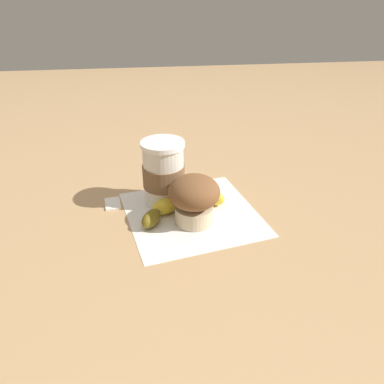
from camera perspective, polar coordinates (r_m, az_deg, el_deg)
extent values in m
plane|color=tan|center=(0.77, 0.00, -3.34)|extent=(3.00, 3.00, 0.00)
cube|color=white|center=(0.77, 0.00, -3.30)|extent=(0.30, 0.30, 0.00)
cylinder|color=silver|center=(0.78, -4.32, 2.61)|extent=(0.08, 0.08, 0.13)
cylinder|color=white|center=(0.76, -4.52, 7.28)|extent=(0.09, 0.09, 0.01)
cylinder|color=brown|center=(0.79, -4.32, 2.53)|extent=(0.09, 0.09, 0.05)
cylinder|color=beige|center=(0.74, 0.64, -3.30)|extent=(0.08, 0.08, 0.03)
ellipsoid|color=brown|center=(0.71, 0.66, 0.01)|extent=(0.10, 0.10, 0.06)
ellipsoid|color=gold|center=(0.80, 3.16, -0.87)|extent=(0.06, 0.05, 0.03)
ellipsoid|color=gold|center=(0.79, -0.64, -1.05)|extent=(0.06, 0.04, 0.03)
ellipsoid|color=gold|center=(0.77, -3.99, -2.14)|extent=(0.07, 0.06, 0.03)
ellipsoid|color=brown|center=(0.73, -6.24, -4.04)|extent=(0.05, 0.06, 0.03)
cube|color=white|center=(0.82, -12.01, -1.62)|extent=(0.04, 0.05, 0.01)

